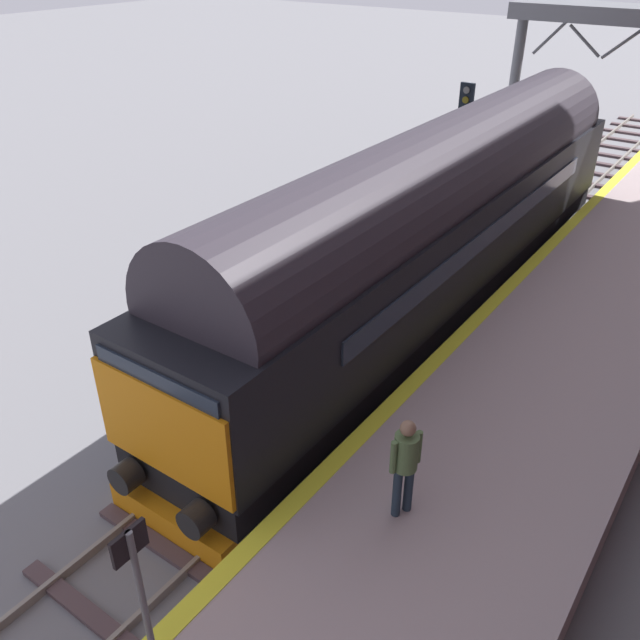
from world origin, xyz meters
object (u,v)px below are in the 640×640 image
object	(u,v)px
platform_number_sign	(137,578)
waiting_passenger	(405,460)
signal_post_near	(463,134)
diesel_locomotive	(436,219)

from	to	relation	value
platform_number_sign	waiting_passenger	bearing A→B (deg)	70.89
platform_number_sign	waiting_passenger	xyz separation A→B (m)	(1.24, 3.58, -0.37)
signal_post_near	platform_number_sign	size ratio (longest dim) A/B	2.12
signal_post_near	waiting_passenger	distance (m)	13.96
waiting_passenger	platform_number_sign	bearing A→B (deg)	-174.34
platform_number_sign	waiting_passenger	distance (m)	3.80
diesel_locomotive	signal_post_near	bearing A→B (deg)	109.49
diesel_locomotive	platform_number_sign	distance (m)	10.72
signal_post_near	waiting_passenger	world-z (taller)	signal_post_near
platform_number_sign	signal_post_near	bearing A→B (deg)	103.54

